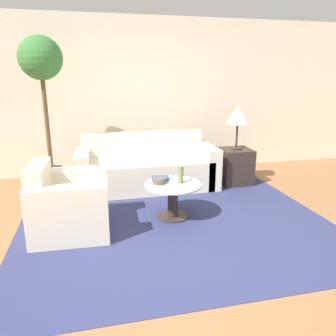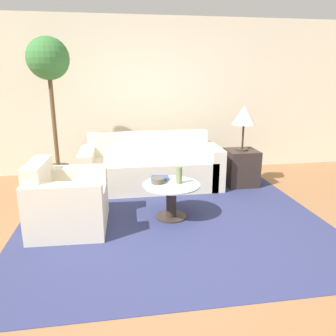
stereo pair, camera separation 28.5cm
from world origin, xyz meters
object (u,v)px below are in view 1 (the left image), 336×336
vase (180,175)px  book_stack (160,178)px  armchair (66,207)px  bowl (159,181)px  coffee_table (173,196)px  table_lamp (238,116)px  potted_plant (42,79)px  sofa_main (146,169)px

vase → book_stack: bearing=139.1°
armchair → bowl: size_ratio=5.63×
book_stack → vase: bearing=-29.9°
armchair → book_stack: (1.10, 0.27, 0.16)m
bowl → coffee_table: bearing=-19.4°
table_lamp → potted_plant: potted_plant is taller
armchair → vase: 1.33m
table_lamp → vase: 1.67m
armchair → vase: (1.31, 0.09, 0.24)m
book_stack → potted_plant: bearing=151.0°
sofa_main → coffee_table: (0.12, -1.22, -0.00)m
potted_plant → bowl: size_ratio=13.88×
coffee_table → potted_plant: size_ratio=0.31×
armchair → potted_plant: 1.98m
sofa_main → armchair: size_ratio=2.35×
vase → book_stack: (-0.21, 0.18, -0.08)m
table_lamp → bowl: 1.85m
sofa_main → vase: sofa_main is taller
book_stack → table_lamp: bearing=43.0°
coffee_table → potted_plant: bearing=137.9°
armchair → vase: bearing=-83.7°
sofa_main → bowl: bearing=-91.8°
potted_plant → vase: (1.60, -1.35, -1.08)m
sofa_main → armchair: 1.70m
armchair → table_lamp: bearing=-63.3°
armchair → vase: size_ratio=4.30×
potted_plant → armchair: bearing=-78.6°
book_stack → sofa_main: bearing=101.3°
coffee_table → potted_plant: potted_plant is taller
sofa_main → table_lamp: (1.39, -0.17, 0.79)m
coffee_table → book_stack: bearing=120.2°
bowl → book_stack: (0.04, 0.14, -0.01)m
armchair → coffee_table: bearing=-83.9°
vase → coffee_table: bearing=-173.2°
coffee_table → bowl: 0.24m
sofa_main → vase: (0.21, -1.21, 0.25)m
bowl → book_stack: bearing=73.1°
bowl → book_stack: 0.14m
coffee_table → vase: 0.27m
bowl → vase: bearing=-9.7°
coffee_table → table_lamp: (1.27, 1.05, 0.80)m
sofa_main → book_stack: (0.01, -1.03, 0.17)m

